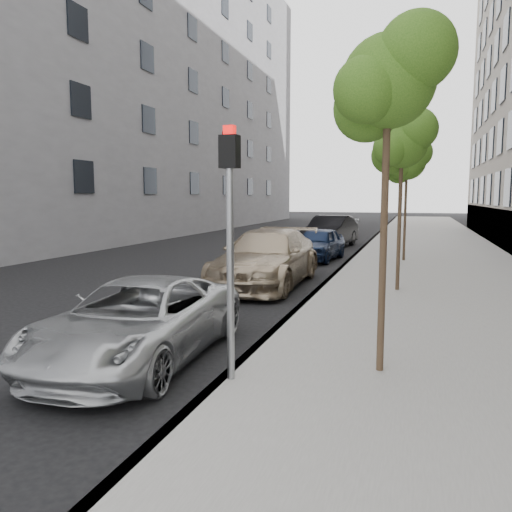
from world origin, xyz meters
The scene contains 12 objects.
ground centered at (0.00, 0.00, 0.00)m, with size 160.00×160.00×0.00m, color black.
sidewalk centered at (4.30, 24.00, 0.07)m, with size 6.40×72.00×0.14m, color gray.
curb centered at (1.18, 24.00, 0.07)m, with size 0.15×72.00×0.14m, color #9E9B93.
tree_near centered at (3.23, 1.50, 4.12)m, with size 1.62×1.42×4.78m.
tree_mid centered at (3.23, 8.00, 3.98)m, with size 1.67×1.47×4.67m.
tree_far centered at (3.23, 14.50, 3.94)m, with size 1.76×1.56×4.67m.
signal_pole centered at (1.30, 0.54, 2.23)m, with size 0.25×0.20×3.36m.
minivan centered at (-0.52, 1.21, 0.64)m, with size 2.12×4.61×1.28m, color #B4B6B9.
suv centered at (-0.52, 8.29, 0.81)m, with size 2.28×5.60×1.62m, color tan.
sedan_blue centered at (-0.19, 14.60, 0.67)m, with size 1.59×3.95×1.35m, color #111D39.
sedan_black centered at (-0.59, 20.02, 0.81)m, with size 1.72×4.92×1.62m, color black.
sedan_rear centered at (-0.89, 25.21, 0.62)m, with size 1.73×4.25×1.23m, color #A8ABB1.
Camera 1 is at (3.62, -5.58, 2.59)m, focal length 35.00 mm.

